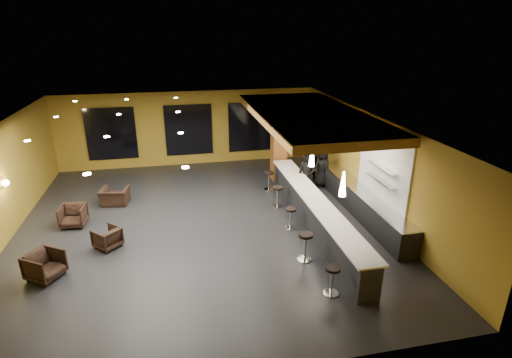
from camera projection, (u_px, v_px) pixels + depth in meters
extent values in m
cube|color=black|center=(202.00, 225.00, 13.59)|extent=(12.00, 13.00, 0.10)
cube|color=black|center=(196.00, 122.00, 12.29)|extent=(12.00, 13.00, 0.10)
cube|color=olive|center=(189.00, 128.00, 18.92)|extent=(12.00, 0.10, 3.50)
cube|color=olive|center=(227.00, 306.00, 6.96)|extent=(12.00, 0.10, 3.50)
cube|color=olive|center=(371.00, 164.00, 14.10)|extent=(0.10, 13.00, 3.50)
cube|color=#AD7632|center=(309.00, 115.00, 14.04)|extent=(3.60, 8.00, 0.28)
cube|color=black|center=(111.00, 134.00, 18.17)|extent=(2.20, 0.06, 2.40)
cube|color=black|center=(189.00, 130.00, 18.84)|extent=(2.20, 0.06, 2.40)
cube|color=black|center=(251.00, 127.00, 19.41)|extent=(2.20, 0.06, 2.40)
cube|color=white|center=(383.00, 166.00, 13.08)|extent=(0.06, 3.20, 2.40)
cube|color=black|center=(314.00, 214.00, 13.18)|extent=(0.60, 8.00, 1.00)
cube|color=silver|center=(315.00, 199.00, 12.99)|extent=(0.78, 8.10, 0.05)
cube|color=black|center=(363.00, 204.00, 14.04)|extent=(0.70, 6.00, 0.86)
cube|color=silver|center=(364.00, 192.00, 13.88)|extent=(0.72, 6.00, 0.03)
cube|color=silver|center=(381.00, 180.00, 13.02)|extent=(0.30, 1.50, 0.03)
cube|color=silver|center=(383.00, 167.00, 12.85)|extent=(0.30, 1.50, 0.03)
cube|color=brown|center=(279.00, 141.00, 16.93)|extent=(0.60, 0.60, 3.50)
sphere|color=#FFE5B2|center=(5.00, 183.00, 12.25)|extent=(0.22, 0.22, 0.22)
cone|color=white|center=(343.00, 184.00, 10.69)|extent=(0.20, 0.20, 0.70)
cone|color=white|center=(312.00, 156.00, 12.97)|extent=(0.20, 0.20, 0.70)
cone|color=white|center=(290.00, 136.00, 15.25)|extent=(0.20, 0.20, 0.70)
imported|color=black|center=(307.00, 176.00, 15.23)|extent=(0.81, 0.69, 1.88)
imported|color=black|center=(315.00, 166.00, 16.64)|extent=(0.80, 0.63, 1.65)
imported|color=black|center=(322.00, 168.00, 16.49)|extent=(0.93, 0.74, 1.65)
imported|color=black|center=(45.00, 265.00, 10.57)|extent=(1.12, 1.11, 0.75)
imported|color=black|center=(107.00, 238.00, 12.06)|extent=(0.98, 0.98, 0.64)
imported|color=black|center=(73.00, 216.00, 13.35)|extent=(0.84, 0.86, 0.73)
imported|color=black|center=(115.00, 196.00, 14.98)|extent=(1.12, 1.02, 0.64)
cylinder|color=silver|center=(331.00, 293.00, 10.05)|extent=(0.39, 0.39, 0.03)
cylinder|color=silver|center=(332.00, 281.00, 9.93)|extent=(0.07, 0.07, 0.69)
cylinder|color=black|center=(333.00, 269.00, 9.79)|extent=(0.37, 0.37, 0.08)
cylinder|color=silver|center=(304.00, 259.00, 11.51)|extent=(0.43, 0.43, 0.03)
cylinder|color=silver|center=(305.00, 248.00, 11.37)|extent=(0.07, 0.07, 0.75)
cylinder|color=black|center=(306.00, 235.00, 11.23)|extent=(0.41, 0.41, 0.09)
cylinder|color=silver|center=(290.00, 228.00, 13.29)|extent=(0.37, 0.37, 0.03)
cylinder|color=silver|center=(291.00, 219.00, 13.17)|extent=(0.06, 0.06, 0.65)
cylinder|color=black|center=(291.00, 209.00, 13.05)|extent=(0.35, 0.35, 0.07)
cylinder|color=silver|center=(277.00, 206.00, 14.88)|extent=(0.40, 0.40, 0.03)
cylinder|color=silver|center=(278.00, 197.00, 14.75)|extent=(0.07, 0.07, 0.71)
cylinder|color=black|center=(278.00, 188.00, 14.62)|extent=(0.38, 0.38, 0.08)
cylinder|color=silver|center=(269.00, 189.00, 16.42)|extent=(0.39, 0.39, 0.03)
cylinder|color=silver|center=(269.00, 181.00, 16.29)|extent=(0.07, 0.07, 0.68)
cylinder|color=black|center=(269.00, 173.00, 16.16)|extent=(0.37, 0.37, 0.08)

